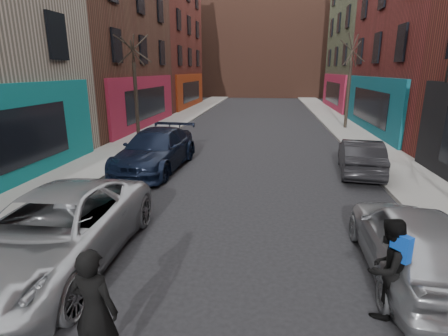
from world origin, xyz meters
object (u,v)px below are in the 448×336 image
(tree_right_far, at_px, (350,76))
(skateboarder, at_px, (95,311))
(tree_left_far, at_px, (135,80))
(parked_right_end, at_px, (360,157))
(pedestrian, at_px, (387,268))
(parked_left_far, at_px, (54,231))
(parked_left_end, at_px, (156,150))
(parked_right_far, at_px, (414,242))

(tree_right_far, relative_size, skateboarder, 3.92)
(tree_left_far, bearing_deg, parked_right_end, -24.14)
(tree_right_far, xyz_separation_m, pedestrian, (-3.20, -19.32, -2.67))
(tree_left_far, xyz_separation_m, parked_right_end, (10.80, -4.84, -2.71))
(parked_right_end, bearing_deg, parked_left_far, 52.12)
(parked_left_far, distance_m, parked_right_end, 11.01)
(tree_right_far, distance_m, skateboarder, 22.40)
(parked_left_far, height_order, parked_left_end, parked_left_end)
(parked_left_far, xyz_separation_m, parked_right_end, (7.80, 7.76, -0.10))
(pedestrian, bearing_deg, parked_right_far, -162.98)
(parked_left_far, distance_m, parked_left_end, 7.40)
(pedestrian, bearing_deg, tree_right_far, -136.48)
(parked_right_end, bearing_deg, tree_left_far, -16.88)
(pedestrian, bearing_deg, skateboarder, -14.21)
(parked_right_end, xyz_separation_m, skateboarder, (-5.67, -10.20, 0.29))
(parked_left_end, bearing_deg, pedestrian, -48.24)
(skateboarder, distance_m, pedestrian, 4.42)
(skateboarder, bearing_deg, parked_left_end, -70.00)
(parked_left_far, height_order, skateboarder, skateboarder)
(tree_left_far, xyz_separation_m, pedestrian, (9.20, -13.32, -2.52))
(tree_right_far, height_order, parked_left_far, tree_right_far)
(pedestrian, bearing_deg, parked_right_end, -137.75)
(parked_left_end, distance_m, parked_right_end, 8.10)
(tree_right_far, bearing_deg, pedestrian, -99.40)
(tree_left_far, bearing_deg, parked_right_far, -50.21)
(tree_left_far, xyz_separation_m, skateboarder, (5.13, -15.04, -2.41))
(parked_right_end, relative_size, skateboarder, 2.36)
(parked_left_far, bearing_deg, tree_left_far, 101.88)
(parked_right_far, relative_size, parked_right_end, 1.07)
(tree_right_far, bearing_deg, parked_right_far, -97.30)
(skateboarder, height_order, pedestrian, skateboarder)
(tree_left_far, xyz_separation_m, parked_left_far, (3.00, -12.60, -2.61))
(parked_right_end, height_order, pedestrian, pedestrian)
(parked_right_far, relative_size, pedestrian, 2.57)
(tree_left_far, bearing_deg, parked_left_far, -76.61)
(tree_left_far, bearing_deg, skateboarder, -71.17)
(tree_right_far, height_order, parked_left_end, tree_right_far)
(tree_left_far, xyz_separation_m, tree_right_far, (12.40, 6.00, 0.15))
(parked_left_end, height_order, pedestrian, pedestrian)
(parked_right_far, bearing_deg, tree_right_far, -95.46)
(parked_left_end, distance_m, skateboarder, 10.12)
(parked_left_end, height_order, parked_right_far, parked_left_end)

